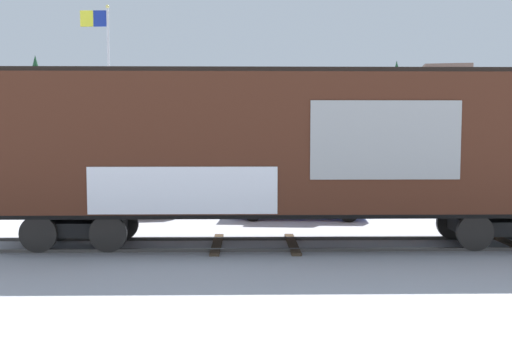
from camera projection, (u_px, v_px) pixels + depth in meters
ground_plane at (299, 245)px, 14.46m from camera, size 260.00×260.00×0.00m
track at (294, 244)px, 14.45m from camera, size 60.01×2.83×0.08m
freight_car at (291, 145)px, 14.26m from camera, size 15.89×2.97×4.57m
flagpole at (104, 75)px, 27.26m from camera, size 1.44×0.19×9.04m
hillside at (251, 121)px, 89.33m from camera, size 150.12×34.28×13.15m
parked_car_black at (118, 192)px, 19.28m from camera, size 4.24×2.32×1.67m
parked_car_blue at (299, 192)px, 19.03m from camera, size 4.73×2.30×1.74m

